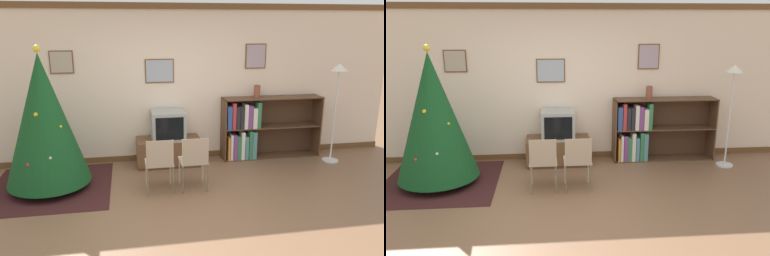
% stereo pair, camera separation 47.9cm
% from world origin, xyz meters
% --- Properties ---
extents(ground_plane, '(24.00, 24.00, 0.00)m').
position_xyz_m(ground_plane, '(0.00, 0.00, 0.00)').
color(ground_plane, brown).
extents(wall_back, '(8.36, 0.11, 2.70)m').
position_xyz_m(wall_back, '(0.00, 2.35, 1.35)').
color(wall_back, beige).
rests_on(wall_back, ground_plane).
extents(area_rug, '(1.75, 1.75, 0.01)m').
position_xyz_m(area_rug, '(-1.84, 1.35, 0.00)').
color(area_rug, '#381919').
rests_on(area_rug, ground_plane).
extents(christmas_tree, '(1.19, 1.19, 2.08)m').
position_xyz_m(christmas_tree, '(-1.84, 1.35, 1.04)').
color(christmas_tree, maroon).
rests_on(christmas_tree, area_rug).
extents(tv_console, '(1.09, 0.53, 0.46)m').
position_xyz_m(tv_console, '(-0.00, 2.02, 0.23)').
color(tv_console, '#4C311E').
rests_on(tv_console, ground_plane).
extents(television, '(0.56, 0.51, 0.49)m').
position_xyz_m(television, '(-0.00, 2.02, 0.71)').
color(television, '#9E9E99').
rests_on(television, tv_console).
extents(folding_chair_left, '(0.40, 0.40, 0.82)m').
position_xyz_m(folding_chair_left, '(-0.25, 0.89, 0.47)').
color(folding_chair_left, tan).
rests_on(folding_chair_left, ground_plane).
extents(folding_chair_right, '(0.40, 0.40, 0.82)m').
position_xyz_m(folding_chair_right, '(0.25, 0.89, 0.47)').
color(folding_chair_right, tan).
rests_on(folding_chair_right, ground_plane).
extents(bookshelf, '(1.80, 0.36, 1.11)m').
position_xyz_m(bookshelf, '(1.56, 2.11, 0.54)').
color(bookshelf, brown).
rests_on(bookshelf, ground_plane).
extents(vase, '(0.11, 0.11, 0.22)m').
position_xyz_m(vase, '(1.59, 2.13, 1.22)').
color(vase, brown).
rests_on(vase, bookshelf).
extents(standing_lamp, '(0.28, 0.28, 1.73)m').
position_xyz_m(standing_lamp, '(2.86, 1.68, 1.33)').
color(standing_lamp, silver).
rests_on(standing_lamp, ground_plane).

